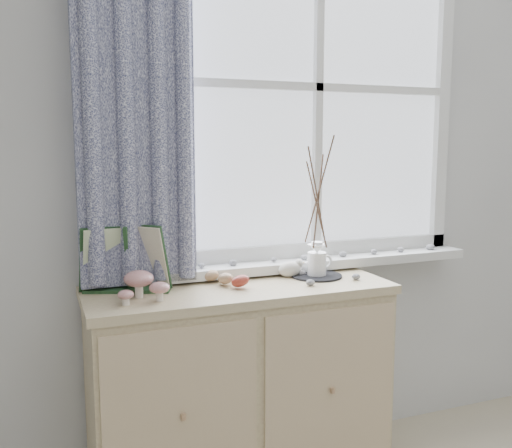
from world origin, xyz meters
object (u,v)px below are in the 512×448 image
Objects in this scene: botanical_book at (128,259)px; toadstool_cluster at (142,283)px; sideboard at (240,389)px; twig_pitcher at (318,195)px.

botanical_book is 2.02× the size of toadstool_cluster.
sideboard is 0.62m from toadstool_cluster.
botanical_book reaches higher than toadstool_cluster.
botanical_book reaches higher than sideboard.
toadstool_cluster reaches higher than sideboard.
sideboard is at bearing 179.13° from twig_pitcher.
toadstool_cluster is 0.31× the size of twig_pitcher.
twig_pitcher reaches higher than toadstool_cluster.
twig_pitcher is at bearing 5.64° from sideboard.
toadstool_cluster is 0.80m from twig_pitcher.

